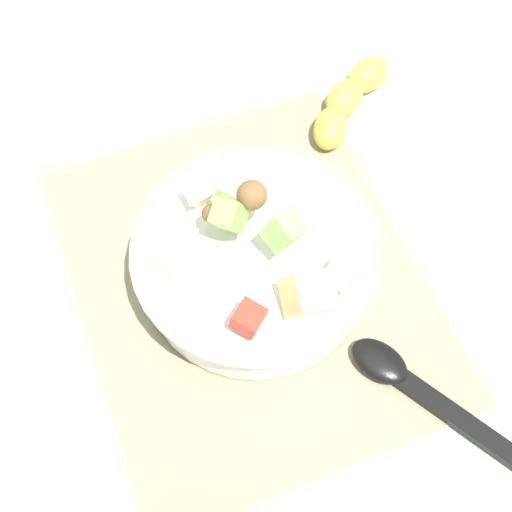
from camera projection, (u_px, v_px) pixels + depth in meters
ground_plane at (248, 281)px, 0.71m from camera, size 2.40×2.40×0.00m
placemat at (248, 280)px, 0.71m from camera, size 0.40×0.33×0.01m
salad_bowl at (256, 260)px, 0.67m from camera, size 0.23×0.23×0.12m
serving_spoon at (415, 386)px, 0.64m from camera, size 0.19×0.12×0.01m
banana_whole at (348, 100)px, 0.80m from camera, size 0.11×0.14×0.04m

